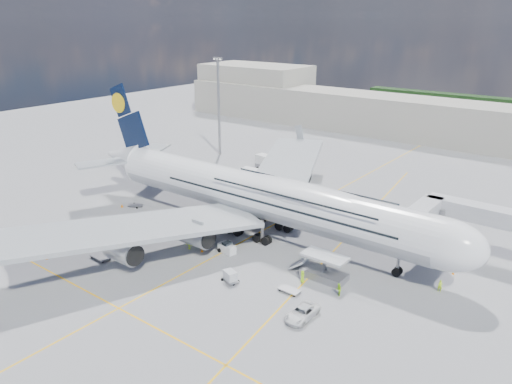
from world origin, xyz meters
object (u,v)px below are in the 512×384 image
Objects in this scene: crew_van at (302,276)px; cone_wing_left_outer at (246,184)px; dolly_nose_far at (290,290)px; cone_wing_left_inner at (278,194)px; cone_tail at (122,206)px; light_mast at (219,105)px; dolly_row_b at (101,257)px; catering_truck_outer at (268,164)px; crew_nose at (440,286)px; cone_nose at (453,273)px; crew_tug at (189,244)px; cone_wing_right_inner at (202,250)px; dolly_back at (135,205)px; crew_wing at (173,234)px; service_van at (302,313)px; dolly_row_a at (94,231)px; crew_loader at (339,290)px; cargo_loader at (323,270)px; jet_bridge at (460,217)px; dolly_row_c at (130,237)px; cone_wing_right_outer at (47,257)px; airliner at (261,196)px; catering_truck_inner at (255,179)px; baggage_tug at (227,248)px; dolly_nose_near at (230,276)px.

crew_van reaches higher than cone_wing_left_outer.
dolly_nose_far is 38.59m from cone_wing_left_inner.
cone_tail is (-20.44, -24.17, 0.07)m from cone_wing_left_inner.
dolly_row_b is (26.55, -57.91, -12.83)m from light_mast.
catering_truck_outer is at bearing 130.30° from dolly_nose_far.
cone_nose is (-0.03, 6.08, -0.64)m from crew_nose.
cone_wing_right_inner is at bearing 7.58° from crew_tug.
dolly_back is at bearing 157.07° from crew_tug.
dolly_back is 17.69m from crew_wing.
crew_wing is at bearing 77.70° from dolly_row_b.
dolly_row_b is at bearing -83.86° from cone_wing_left_outer.
dolly_row_a is at bearing -177.74° from service_van.
cargo_loader is at bearing -153.58° from crew_loader.
jet_bridge reaches higher than crew_loader.
dolly_row_c is 4.21× the size of cone_tail.
service_van is 41.31m from cone_wing_right_outer.
cone_tail is at bearing -168.53° from cone_nose.
airliner reaches higher than service_van.
catering_truck_outer is 10.88× the size of cone_wing_right_outer.
catering_truck_inner reaches higher than cone_wing_left_inner.
crew_wing is 3.29× the size of cone_wing_left_inner.
catering_truck_inner is (-15.47, 18.31, -4.91)m from airliner.
crew_loader is (20.66, -10.03, -5.96)m from airliner.
dolly_row_a reaches higher than crew_nose.
cargo_loader is at bearing -125.75° from jet_bridge.
baggage_tug reaches higher than cone_tail.
crew_wing is 0.84× the size of crew_tug.
baggage_tug is 20.26m from crew_loader.
cone_wing_left_inner is (31.73, -17.67, -12.97)m from light_mast.
service_van is at bearing -73.41° from cargo_loader.
jet_bridge is 40.10m from cone_wing_right_inner.
cone_wing_right_inner is at bearing -166.97° from cargo_loader.
catering_truck_inner is at bearing 95.79° from dolly_row_b.
jet_bridge reaches higher than cone_wing_left_inner.
dolly_back is at bearing -169.84° from cone_nose.
cone_wing_left_outer is at bearing 136.73° from service_van.
light_mast is 72.15m from crew_van.
crew_tug is 3.02× the size of cone_wing_right_outer.
cone_wing_left_inner is (-8.53, 17.33, -6.63)m from airliner.
dolly_row_b is (7.53, -4.18, -0.78)m from dolly_row_a.
dolly_nose_near is at bearing -23.02° from crew_tug.
dolly_row_b is 6.36× the size of cone_wing_left_outer.
crew_wing is at bearing -172.01° from cargo_loader.
dolly_row_a is (-50.79, -29.67, -5.69)m from jet_bridge.
crew_wing is (3.37, 12.03, 0.43)m from dolly_row_b.
cone_tail is at bearing -166.72° from airliner.
jet_bridge reaches higher than crew_van.
catering_truck_inner is 28.58m from cone_tail.
catering_truck_inner reaches higher than dolly_row_b.
dolly_nose_far is 3.43m from crew_van.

